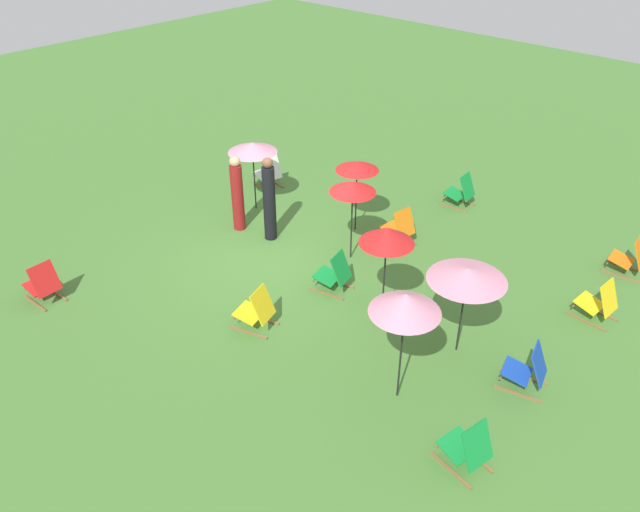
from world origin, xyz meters
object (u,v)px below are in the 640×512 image
umbrella_5 (387,236)px  deckchair_5 (461,192)px  deckchair_3 (269,173)px  person_1 (237,194)px  deckchair_0 (256,311)px  umbrella_4 (467,274)px  deckchair_7 (467,448)px  deckchair_1 (630,258)px  umbrella_2 (252,148)px  umbrella_0 (405,303)px  deckchair_4 (334,274)px  person_0 (269,200)px  deckchair_8 (599,303)px  deckchair_2 (528,370)px  deckchair_9 (399,228)px  deckchair_6 (43,284)px  umbrella_3 (353,187)px  umbrella_1 (357,166)px

umbrella_5 → deckchair_5: bearing=-163.9°
deckchair_3 → person_1: (1.94, 1.08, 0.50)m
deckchair_0 → umbrella_4: umbrella_4 is taller
umbrella_4 → deckchair_7: bearing=34.9°
deckchair_1 → umbrella_2: bearing=-72.4°
deckchair_0 → umbrella_0: bearing=79.9°
deckchair_4 → person_0: bearing=-116.5°
umbrella_5 → person_1: size_ratio=1.13×
deckchair_5 → person_1: (4.32, -3.09, 0.50)m
deckchair_8 → person_0: size_ratio=0.44×
deckchair_2 → deckchair_3: size_ratio=1.03×
deckchair_1 → umbrella_0: umbrella_0 is taller
deckchair_0 → deckchair_1: 7.55m
person_0 → deckchair_5: bearing=-177.9°
deckchair_2 → person_1: 7.21m
deckchair_1 → deckchair_9: (2.17, -4.13, 0.00)m
deckchair_0 → umbrella_5: (-1.61, 1.57, 1.47)m
deckchair_1 → umbrella_5: (4.64, -2.66, 1.47)m
deckchair_9 → umbrella_4: bearing=61.3°
deckchair_8 → umbrella_4: size_ratio=0.50×
deckchair_1 → deckchair_7: bearing=-3.8°
deckchair_6 → person_1: bearing=168.8°
umbrella_0 → person_0: size_ratio=1.03×
deckchair_4 → person_0: 2.47m
person_1 → deckchair_9: bearing=-76.7°
deckchair_5 → deckchair_3: bearing=-65.4°
deckchair_1 → person_0: person_0 is taller
deckchair_3 → deckchair_4: size_ratio=0.98×
deckchair_0 → deckchair_3: size_ratio=1.04×
deckchair_7 → umbrella_4: umbrella_4 is taller
deckchair_9 → deckchair_4: bearing=12.0°
deckchair_1 → umbrella_3: 5.75m
deckchair_3 → umbrella_2: (1.04, 0.63, 1.19)m
person_1 → umbrella_4: bearing=-111.6°
deckchair_1 → deckchair_7: size_ratio=1.00×
deckchair_2 → umbrella_4: (-0.05, -1.29, 1.19)m
deckchair_2 → deckchair_7: same height
umbrella_2 → deckchair_1: bearing=112.8°
deckchair_8 → person_0: bearing=-68.8°
deckchair_2 → umbrella_0: 2.50m
deckchair_2 → person_0: bearing=-109.1°
deckchair_2 → deckchair_1: bearing=165.5°
deckchair_9 → umbrella_5: size_ratio=0.42×
deckchair_2 → umbrella_0: bearing=-57.1°
umbrella_4 → person_0: 5.13m
deckchair_5 → deckchair_8: 4.72m
deckchair_0 → deckchair_5: bearing=161.7°
person_1 → umbrella_2: bearing=6.9°
deckchair_1 → umbrella_2: size_ratio=0.50×
deckchair_6 → umbrella_1: (-6.05, 2.60, 1.20)m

